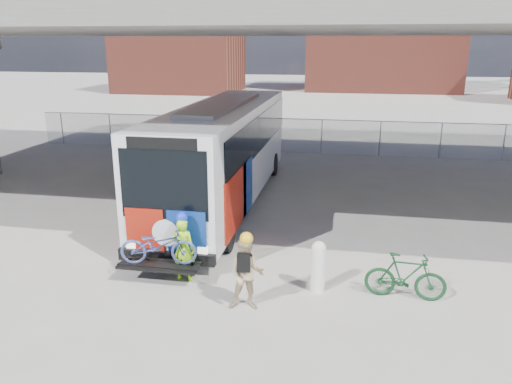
% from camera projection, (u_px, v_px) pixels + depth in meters
% --- Properties ---
extents(ground, '(160.00, 160.00, 0.00)m').
position_uv_depth(ground, '(265.00, 233.00, 15.45)').
color(ground, '#9E9991').
rests_on(ground, ground).
extents(bus, '(2.67, 13.02, 3.69)m').
position_uv_depth(bus, '(224.00, 146.00, 17.89)').
color(bus, silver).
rests_on(bus, ground).
extents(overpass, '(40.00, 16.00, 7.95)m').
position_uv_depth(overpass, '(285.00, 16.00, 17.34)').
color(overpass, '#605E59').
rests_on(overpass, ground).
extents(chainlink_fence, '(30.00, 0.06, 30.00)m').
position_uv_depth(chainlink_fence, '(303.00, 127.00, 26.34)').
color(chainlink_fence, gray).
rests_on(chainlink_fence, ground).
extents(brick_buildings, '(54.00, 22.00, 12.00)m').
position_uv_depth(brick_buildings, '(343.00, 45.00, 59.10)').
color(brick_buildings, brown).
rests_on(brick_buildings, ground).
extents(bollard, '(0.33, 0.33, 1.26)m').
position_uv_depth(bollard, '(318.00, 265.00, 11.68)').
color(bollard, silver).
rests_on(bollard, ground).
extents(cyclist_hivis, '(0.62, 0.43, 1.78)m').
position_uv_depth(cyclist_hivis, '(183.00, 247.00, 12.21)').
color(cyclist_hivis, '#A6FA1A').
rests_on(cyclist_hivis, ground).
extents(cyclist_tan, '(0.88, 0.73, 1.81)m').
position_uv_depth(cyclist_tan, '(247.00, 273.00, 10.83)').
color(cyclist_tan, tan).
rests_on(cyclist_tan, ground).
extents(bike_parked, '(1.85, 0.63, 1.10)m').
position_uv_depth(bike_parked, '(406.00, 277.00, 11.37)').
color(bike_parked, '#143E1F').
rests_on(bike_parked, ground).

